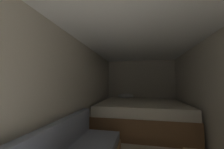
# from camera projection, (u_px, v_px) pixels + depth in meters

# --- Properties ---
(wall_back) EXTENTS (2.43, 0.05, 2.03)m
(wall_back) POSITION_uv_depth(u_px,v_px,m) (141.00, 89.00, 4.69)
(wall_back) COLOR beige
(wall_back) RESTS_ON ground
(wall_left) EXTENTS (0.05, 4.90, 2.03)m
(wall_left) POSITION_uv_depth(u_px,v_px,m) (78.00, 94.00, 2.52)
(wall_left) COLOR beige
(wall_left) RESTS_ON ground
(wall_right) EXTENTS (0.05, 4.90, 2.03)m
(wall_right) POSITION_uv_depth(u_px,v_px,m) (220.00, 96.00, 2.04)
(wall_right) COLOR beige
(wall_right) RESTS_ON ground
(ceiling_slab) EXTENTS (2.43, 4.90, 0.05)m
(ceiling_slab) POSITION_uv_depth(u_px,v_px,m) (141.00, 36.00, 2.35)
(ceiling_slab) COLOR white
(ceiling_slab) RESTS_ON wall_left
(bed) EXTENTS (2.21, 2.02, 0.86)m
(bed) POSITION_uv_depth(u_px,v_px,m) (141.00, 115.00, 3.60)
(bed) COLOR brown
(bed) RESTS_ON ground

